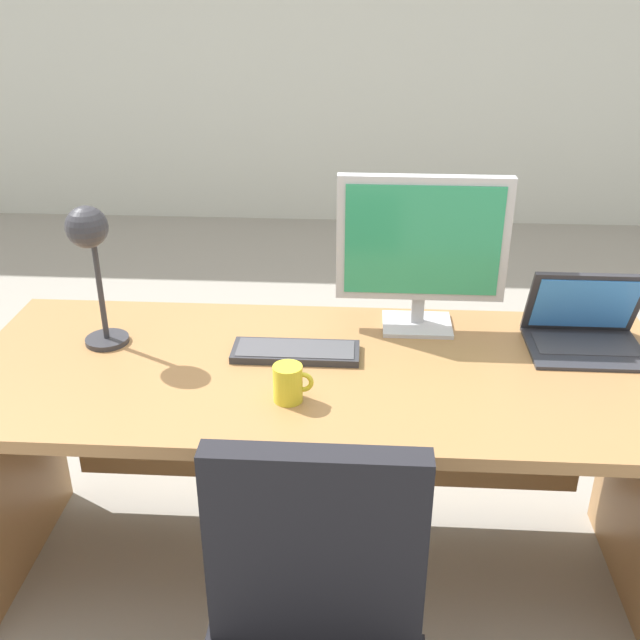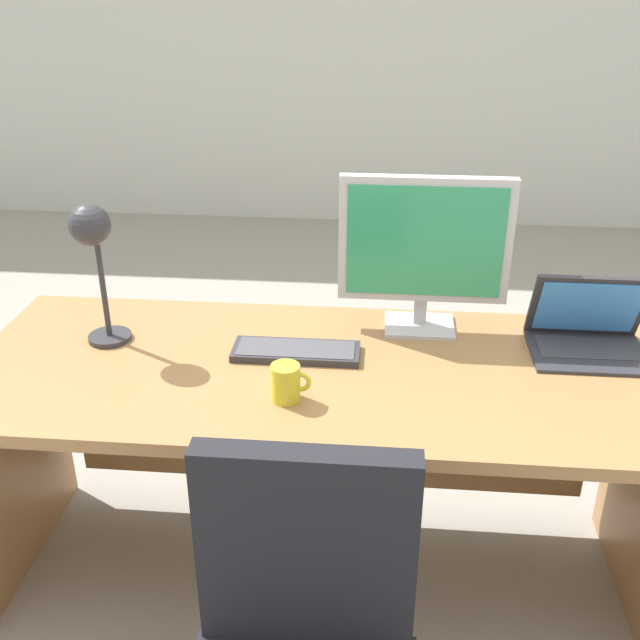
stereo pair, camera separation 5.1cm
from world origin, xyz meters
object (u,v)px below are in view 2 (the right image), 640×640
(desk, at_px, (320,422))
(keyboard, at_px, (296,351))
(laptop, at_px, (588,326))
(monitor, at_px, (424,246))
(coffee_mug, at_px, (286,383))
(desk_lamp, at_px, (93,244))

(desk, relative_size, keyboard, 5.43)
(laptop, height_order, keyboard, laptop)
(monitor, height_order, coffee_mug, monitor)
(monitor, distance_m, keyboard, 0.46)
(desk, xyz_separation_m, laptop, (0.72, 0.13, 0.27))
(monitor, bearing_deg, coffee_mug, -128.35)
(desk, relative_size, laptop, 6.03)
(laptop, xyz_separation_m, keyboard, (-0.79, -0.12, -0.05))
(desk_lamp, distance_m, coffee_mug, 0.64)
(monitor, bearing_deg, desk_lamp, -168.49)
(laptop, xyz_separation_m, coffee_mug, (-0.79, -0.34, -0.02))
(coffee_mug, bearing_deg, monitor, 51.65)
(keyboard, relative_size, desk_lamp, 0.85)
(desk, distance_m, coffee_mug, 0.34)
(desk, bearing_deg, coffee_mug, -106.15)
(keyboard, bearing_deg, monitor, 29.97)
(monitor, xyz_separation_m, laptop, (0.45, -0.08, -0.19))
(laptop, relative_size, coffee_mug, 3.13)
(laptop, bearing_deg, monitor, 170.14)
(keyboard, xyz_separation_m, desk_lamp, (-0.54, 0.02, 0.29))
(laptop, bearing_deg, desk, -170.15)
(keyboard, height_order, desk_lamp, desk_lamp)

